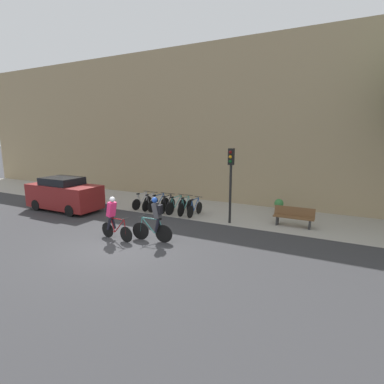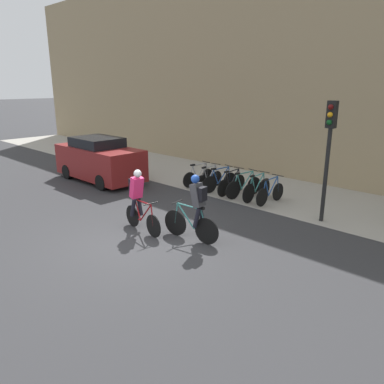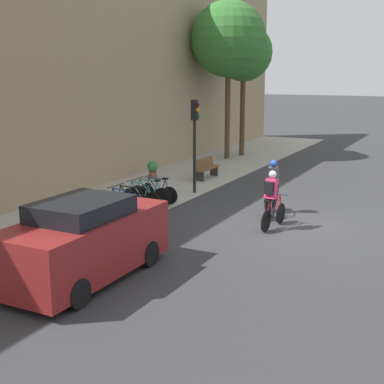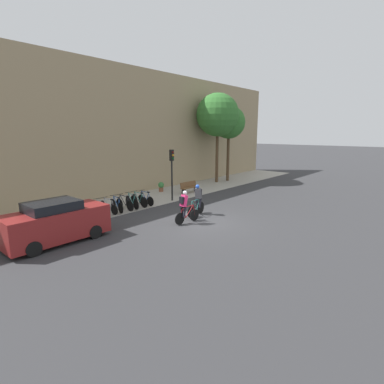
{
  "view_description": "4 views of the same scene",
  "coord_description": "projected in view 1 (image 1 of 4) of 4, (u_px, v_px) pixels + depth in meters",
  "views": [
    {
      "loc": [
        7.43,
        -8.23,
        4.2
      ],
      "look_at": [
        1.25,
        3.74,
        1.59
      ],
      "focal_mm": 28.0,
      "sensor_mm": 36.0,
      "label": 1
    },
    {
      "loc": [
        7.24,
        -5.51,
        4.01
      ],
      "look_at": [
        0.4,
        1.62,
        1.14
      ],
      "focal_mm": 35.0,
      "sensor_mm": 36.0,
      "label": 2
    },
    {
      "loc": [
        -15.42,
        -4.25,
        4.53
      ],
      "look_at": [
        -1.49,
        2.89,
        1.05
      ],
      "focal_mm": 50.0,
      "sensor_mm": 36.0,
      "label": 3
    },
    {
      "loc": [
        -11.98,
        -9.54,
        4.75
      ],
      "look_at": [
        1.25,
        1.85,
        1.23
      ],
      "focal_mm": 28.0,
      "sensor_mm": 36.0,
      "label": 4
    }
  ],
  "objects": [
    {
      "name": "parked_bike_3",
      "position": [
        167.0,
        205.0,
        16.38
      ],
      "size": [
        0.46,
        1.68,
        0.96
      ],
      "color": "black",
      "rests_on": "ground"
    },
    {
      "name": "traffic_light_pole",
      "position": [
        231.0,
        172.0,
        13.92
      ],
      "size": [
        0.26,
        0.3,
        3.56
      ],
      "color": "black",
      "rests_on": "ground"
    },
    {
      "name": "cyclist_grey",
      "position": [
        155.0,
        219.0,
        11.73
      ],
      "size": [
        1.74,
        0.51,
        1.8
      ],
      "color": "black",
      "rests_on": "ground"
    },
    {
      "name": "parked_car",
      "position": [
        64.0,
        194.0,
        16.68
      ],
      "size": [
        4.3,
        1.84,
        1.85
      ],
      "color": "maroon",
      "rests_on": "ground"
    },
    {
      "name": "parked_bike_2",
      "position": [
        159.0,
        204.0,
        16.63
      ],
      "size": [
        0.49,
        1.65,
        0.96
      ],
      "color": "black",
      "rests_on": "ground"
    },
    {
      "name": "parked_bike_0",
      "position": [
        142.0,
        202.0,
        17.14
      ],
      "size": [
        0.46,
        1.59,
        0.95
      ],
      "color": "black",
      "rests_on": "ground"
    },
    {
      "name": "parked_bike_6",
      "position": [
        195.0,
        208.0,
        15.61
      ],
      "size": [
        0.46,
        1.6,
        0.95
      ],
      "color": "black",
      "rests_on": "ground"
    },
    {
      "name": "potted_plant",
      "position": [
        279.0,
        205.0,
        16.11
      ],
      "size": [
        0.48,
        0.48,
        0.78
      ],
      "color": "brown",
      "rests_on": "ground"
    },
    {
      "name": "cyclist_pink",
      "position": [
        113.0,
        216.0,
        12.03
      ],
      "size": [
        1.69,
        0.48,
        1.76
      ],
      "color": "black",
      "rests_on": "ground"
    },
    {
      "name": "parked_bike_4",
      "position": [
        176.0,
        206.0,
        16.12
      ],
      "size": [
        0.48,
        1.7,
        0.97
      ],
      "color": "black",
      "rests_on": "ground"
    },
    {
      "name": "building_facade",
      "position": [
        215.0,
        125.0,
        18.53
      ],
      "size": [
        44.0,
        0.6,
        9.56
      ],
      "primitive_type": "cube",
      "color": "#9E8966",
      "rests_on": "ground"
    },
    {
      "name": "parked_bike_5",
      "position": [
        185.0,
        207.0,
        15.87
      ],
      "size": [
        0.46,
        1.68,
        0.98
      ],
      "color": "black",
      "rests_on": "ground"
    },
    {
      "name": "kerb_strip",
      "position": [
        197.0,
        208.0,
        17.21
      ],
      "size": [
        44.0,
        4.5,
        0.01
      ],
      "primitive_type": "cube",
      "color": "#A39E93",
      "rests_on": "ground"
    },
    {
      "name": "ground",
      "position": [
        117.0,
        247.0,
        11.32
      ],
      "size": [
        200.0,
        200.0,
        0.0
      ],
      "primitive_type": "plane",
      "color": "#333335"
    },
    {
      "name": "bench",
      "position": [
        294.0,
        216.0,
        13.79
      ],
      "size": [
        1.8,
        0.44,
        0.89
      ],
      "color": "brown",
      "rests_on": "ground"
    },
    {
      "name": "parked_bike_1",
      "position": [
        150.0,
        203.0,
        16.89
      ],
      "size": [
        0.46,
        1.62,
        0.94
      ],
      "color": "black",
      "rests_on": "ground"
    }
  ]
}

